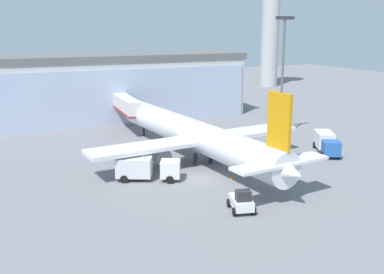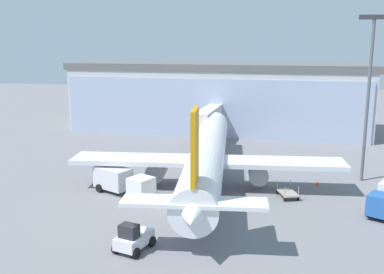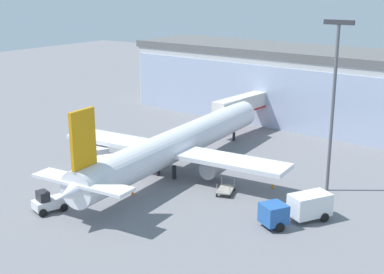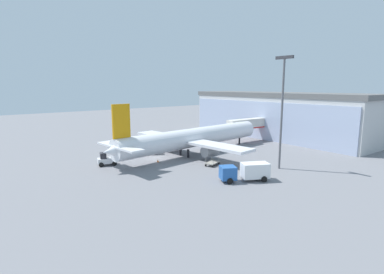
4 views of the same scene
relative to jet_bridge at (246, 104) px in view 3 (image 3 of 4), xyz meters
The scene contains 11 objects.
ground 28.64m from the jet_bridge, 90.19° to the right, with size 240.00×240.00×0.00m, color slate.
terminal_building 11.60m from the jet_bridge, 90.50° to the left, with size 53.99×17.95×12.22m.
jet_bridge is the anchor object (origin of this frame).
apron_light_mast 26.86m from the jet_bridge, 39.68° to the right, with size 3.20×0.40×18.76m.
airplane 21.58m from the jet_bridge, 83.43° to the right, with size 29.87×40.35×11.08m.
catering_truck 26.80m from the jet_bridge, 103.12° to the right, with size 7.48×5.38×2.65m.
fuel_truck 33.59m from the jet_bridge, 51.54° to the right, with size 5.52×7.43×2.65m.
baggage_cart 26.83m from the jet_bridge, 64.90° to the right, with size 2.41×3.16×1.50m.
pushback_tug 38.61m from the jet_bridge, 91.46° to the right, with size 2.95×3.59×2.30m.
safety_cone_nose 30.59m from the jet_bridge, 84.25° to the right, with size 0.36×0.36×0.55m, color orange.
safety_cone_wingtip 24.81m from the jet_bridge, 52.95° to the right, with size 0.36×0.36×0.55m, color orange.
Camera 3 is at (39.96, -42.87, 22.22)m, focal length 50.00 mm.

